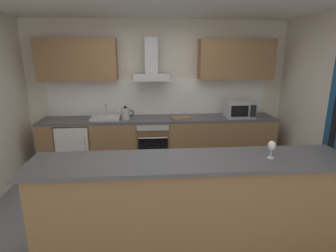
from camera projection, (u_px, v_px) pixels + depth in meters
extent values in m
cube|color=slate|center=(166.00, 216.00, 3.46)|extent=(5.71, 4.92, 0.02)
cube|color=silver|center=(158.00, 93.00, 5.07)|extent=(5.71, 0.12, 2.60)
cube|color=white|center=(158.00, 97.00, 5.02)|extent=(4.01, 0.02, 0.66)
cube|color=olive|center=(160.00, 143.00, 4.93)|extent=(4.15, 0.60, 0.86)
cube|color=#4C4C51|center=(159.00, 119.00, 4.81)|extent=(4.15, 0.60, 0.04)
cube|color=olive|center=(191.00, 207.00, 2.75)|extent=(3.05, 0.52, 0.97)
cube|color=#4C4C51|center=(192.00, 161.00, 2.62)|extent=(3.15, 0.64, 0.04)
cube|color=olive|center=(77.00, 60.00, 4.59)|extent=(1.33, 0.32, 0.70)
cube|color=olive|center=(236.00, 59.00, 4.80)|extent=(1.33, 0.32, 0.70)
cube|color=black|center=(335.00, 121.00, 3.65)|extent=(0.01, 0.11, 1.31)
cube|color=slate|center=(153.00, 142.00, 4.89)|extent=(0.60, 0.56, 0.80)
cube|color=black|center=(153.00, 151.00, 4.63)|extent=(0.50, 0.02, 0.48)
cube|color=#B7BABC|center=(153.00, 128.00, 4.52)|extent=(0.54, 0.02, 0.09)
cylinder|color=#B7BABC|center=(153.00, 138.00, 4.53)|extent=(0.49, 0.02, 0.02)
cube|color=white|center=(77.00, 146.00, 4.80)|extent=(0.58, 0.56, 0.85)
cube|color=silver|center=(72.00, 151.00, 4.52)|extent=(0.55, 0.02, 0.80)
cylinder|color=#B7BABC|center=(85.00, 149.00, 4.50)|extent=(0.02, 0.02, 0.38)
cube|color=#B7BABC|center=(239.00, 109.00, 4.83)|extent=(0.50, 0.36, 0.30)
cube|color=black|center=(240.00, 111.00, 4.65)|extent=(0.30, 0.02, 0.19)
cube|color=black|center=(253.00, 111.00, 4.66)|extent=(0.10, 0.01, 0.21)
cube|color=silver|center=(106.00, 118.00, 4.71)|extent=(0.50, 0.40, 0.04)
cylinder|color=#B7BABC|center=(106.00, 110.00, 4.81)|extent=(0.03, 0.03, 0.26)
cylinder|color=#B7BABC|center=(105.00, 105.00, 4.70)|extent=(0.03, 0.16, 0.03)
cylinder|color=#B7BABC|center=(126.00, 114.00, 4.68)|extent=(0.15, 0.15, 0.20)
sphere|color=black|center=(125.00, 107.00, 4.65)|extent=(0.06, 0.06, 0.06)
cone|color=#B7BABC|center=(120.00, 112.00, 4.66)|extent=(0.09, 0.04, 0.07)
torus|color=black|center=(131.00, 113.00, 4.68)|extent=(0.11, 0.02, 0.11)
cube|color=#B7BABC|center=(152.00, 77.00, 4.69)|extent=(0.62, 0.45, 0.12)
cube|color=#B7BABC|center=(151.00, 55.00, 4.65)|extent=(0.22, 0.22, 0.60)
cylinder|color=silver|center=(271.00, 158.00, 2.65)|extent=(0.07, 0.07, 0.01)
cylinder|color=silver|center=(271.00, 153.00, 2.64)|extent=(0.01, 0.01, 0.09)
ellipsoid|color=silver|center=(272.00, 146.00, 2.62)|extent=(0.08, 0.08, 0.10)
cube|color=#9E7247|center=(181.00, 118.00, 4.79)|extent=(0.38, 0.28, 0.02)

